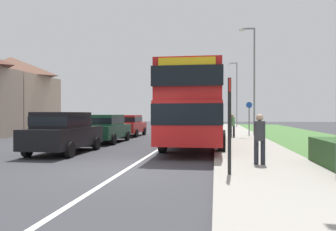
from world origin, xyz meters
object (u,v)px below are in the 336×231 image
(parked_car_black, at_px, (64,131))
(street_lamp_far, at_px, (236,90))
(pedestrian_walking_away, at_px, (232,124))
(cycle_route_sign, at_px, (249,117))
(street_lamp_mid, at_px, (253,75))
(parked_car_dark_green, at_px, (106,127))
(double_decker_bus, at_px, (196,105))
(parked_car_red, at_px, (129,124))
(pedestrian_at_stop, at_px, (260,137))
(bus_stop_sign, at_px, (229,119))

(parked_car_black, distance_m, street_lamp_far, 31.15)
(parked_car_black, distance_m, pedestrian_walking_away, 11.65)
(cycle_route_sign, height_order, street_lamp_mid, street_lamp_mid)
(street_lamp_mid, bearing_deg, parked_car_dark_green, -144.89)
(double_decker_bus, xyz_separation_m, parked_car_dark_green, (-5.27, 1.13, -1.25))
(parked_car_black, relative_size, street_lamp_far, 0.54)
(double_decker_bus, distance_m, parked_car_red, 8.58)
(parked_car_dark_green, height_order, cycle_route_sign, cycle_route_sign)
(cycle_route_sign, bearing_deg, parked_car_red, -176.13)
(double_decker_bus, relative_size, pedestrian_at_stop, 6.88)
(parked_car_red, distance_m, pedestrian_at_stop, 15.34)
(parked_car_dark_green, height_order, street_lamp_mid, street_lamp_mid)
(pedestrian_at_stop, height_order, street_lamp_mid, street_lamp_mid)
(double_decker_bus, relative_size, parked_car_red, 2.71)
(pedestrian_at_stop, height_order, cycle_route_sign, cycle_route_sign)
(parked_car_red, bearing_deg, parked_car_dark_green, -88.94)
(pedestrian_at_stop, xyz_separation_m, pedestrian_walking_away, (-0.24, 11.64, 0.00))
(double_decker_bus, bearing_deg, cycle_route_sign, 64.64)
(pedestrian_at_stop, bearing_deg, street_lamp_mid, 84.53)
(pedestrian_walking_away, bearing_deg, street_lamp_mid, 57.30)
(parked_car_dark_green, relative_size, street_lamp_far, 0.54)
(parked_car_red, relative_size, street_lamp_far, 0.52)
(parked_car_dark_green, bearing_deg, bus_stop_sign, -55.46)
(street_lamp_mid, bearing_deg, pedestrian_at_stop, -95.47)
(double_decker_bus, bearing_deg, parked_car_black, -142.97)
(parked_car_red, height_order, street_lamp_far, street_lamp_far)
(parked_car_red, height_order, cycle_route_sign, cycle_route_sign)
(pedestrian_at_stop, distance_m, cycle_route_sign, 13.90)
(bus_stop_sign, bearing_deg, parked_car_dark_green, 124.54)
(pedestrian_at_stop, bearing_deg, street_lamp_far, 87.77)
(parked_car_dark_green, height_order, pedestrian_walking_away, pedestrian_walking_away)
(street_lamp_mid, bearing_deg, cycle_route_sign, -137.58)
(bus_stop_sign, relative_size, cycle_route_sign, 1.03)
(bus_stop_sign, bearing_deg, street_lamp_mid, 81.64)
(parked_car_black, distance_m, pedestrian_at_stop, 8.12)
(parked_car_dark_green, bearing_deg, street_lamp_far, 70.08)
(double_decker_bus, distance_m, street_lamp_mid, 8.63)
(cycle_route_sign, bearing_deg, pedestrian_at_stop, -94.38)
(parked_car_dark_green, relative_size, street_lamp_mid, 0.56)
(parked_car_black, xyz_separation_m, street_lamp_far, (8.93, 29.61, 3.70))
(parked_car_red, bearing_deg, pedestrian_walking_away, -12.27)
(parked_car_black, relative_size, street_lamp_mid, 0.56)
(pedestrian_walking_away, relative_size, street_lamp_far, 0.20)
(double_decker_bus, xyz_separation_m, parked_car_black, (-5.34, -4.03, -1.19))
(double_decker_bus, xyz_separation_m, street_lamp_far, (3.59, 25.58, 2.51))
(street_lamp_far, bearing_deg, cycle_route_sign, -90.61)
(double_decker_bus, relative_size, street_lamp_far, 1.40)
(pedestrian_at_stop, xyz_separation_m, street_lamp_mid, (1.35, 14.12, 3.54))
(pedestrian_walking_away, distance_m, street_lamp_far, 21.01)
(double_decker_bus, relative_size, bus_stop_sign, 4.42)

